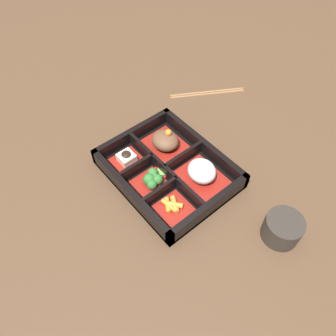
# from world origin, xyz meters

# --- Properties ---
(ground_plane) EXTENTS (3.00, 3.00, 0.00)m
(ground_plane) POSITION_xyz_m (0.00, 0.00, 0.00)
(ground_plane) COLOR #4C3523
(bento_base) EXTENTS (0.29, 0.24, 0.01)m
(bento_base) POSITION_xyz_m (0.00, 0.00, 0.01)
(bento_base) COLOR black
(bento_base) RESTS_ON ground_plane
(bento_rim) EXTENTS (0.29, 0.24, 0.04)m
(bento_rim) POSITION_xyz_m (-0.00, -0.00, 0.02)
(bento_rim) COLOR black
(bento_rim) RESTS_ON ground_plane
(bowl_stew) EXTENTS (0.11, 0.09, 0.06)m
(bowl_stew) POSITION_xyz_m (-0.07, 0.05, 0.03)
(bowl_stew) COLOR maroon
(bowl_stew) RESTS_ON bento_base
(bowl_rice) EXTENTS (0.11, 0.09, 0.06)m
(bowl_rice) POSITION_xyz_m (0.07, 0.05, 0.03)
(bowl_rice) COLOR maroon
(bowl_rice) RESTS_ON bento_base
(bowl_tofu) EXTENTS (0.07, 0.07, 0.03)m
(bowl_tofu) POSITION_xyz_m (-0.09, -0.06, 0.02)
(bowl_tofu) COLOR maroon
(bowl_tofu) RESTS_ON bento_base
(bowl_greens) EXTENTS (0.07, 0.07, 0.03)m
(bowl_greens) POSITION_xyz_m (0.00, -0.05, 0.02)
(bowl_greens) COLOR maroon
(bowl_greens) RESTS_ON bento_base
(bowl_carrots) EXTENTS (0.07, 0.07, 0.02)m
(bowl_carrots) POSITION_xyz_m (0.08, -0.06, 0.02)
(bowl_carrots) COLOR maroon
(bowl_carrots) RESTS_ON bento_base
(bowl_pickles) EXTENTS (0.04, 0.04, 0.01)m
(bowl_pickles) POSITION_xyz_m (-0.01, -0.01, 0.02)
(bowl_pickles) COLOR maroon
(bowl_pickles) RESTS_ON bento_base
(tea_cup) EXTENTS (0.08, 0.08, 0.06)m
(tea_cup) POSITION_xyz_m (0.27, 0.08, 0.03)
(tea_cup) COLOR #2D2823
(tea_cup) RESTS_ON ground_plane
(chopsticks) EXTENTS (0.13, 0.20, 0.01)m
(chopsticks) POSITION_xyz_m (-0.16, 0.28, 0.00)
(chopsticks) COLOR brown
(chopsticks) RESTS_ON ground_plane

